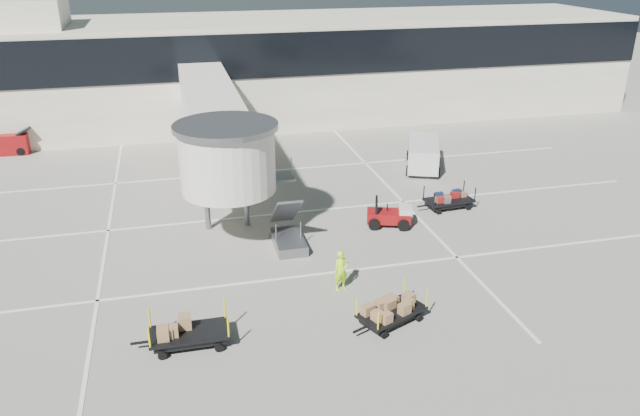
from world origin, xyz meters
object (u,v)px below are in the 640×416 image
at_px(suitcase_cart, 448,201).
at_px(baggage_tug, 390,216).
at_px(box_cart_far, 191,332).
at_px(ground_worker, 341,270).
at_px(box_cart_near, 395,309).
at_px(minivan, 423,152).
at_px(belt_loader, 2,144).

bearing_deg(suitcase_cart, baggage_tug, -165.41).
xyz_separation_m(box_cart_far, ground_worker, (6.36, 2.48, 0.40)).
relative_size(baggage_tug, suitcase_cart, 0.76).
bearing_deg(baggage_tug, box_cart_near, -90.33).
xyz_separation_m(suitcase_cart, ground_worker, (-8.09, -7.02, 0.43)).
relative_size(box_cart_near, minivan, 0.65).
bearing_deg(belt_loader, baggage_tug, -36.31).
height_order(baggage_tug, ground_worker, ground_worker).
bearing_deg(ground_worker, box_cart_near, -77.39).
bearing_deg(ground_worker, belt_loader, 113.39).
bearing_deg(baggage_tug, ground_worker, -108.61).
distance_m(suitcase_cart, box_cart_far, 17.30).
distance_m(box_cart_near, ground_worker, 3.15).
relative_size(baggage_tug, minivan, 0.50).
bearing_deg(box_cart_near, minivan, 40.31).
height_order(baggage_tug, box_cart_far, baggage_tug).
bearing_deg(suitcase_cart, ground_worker, -144.02).
bearing_deg(minivan, box_cart_far, -112.25).
xyz_separation_m(box_cart_near, box_cart_far, (-7.76, 0.32, -0.03)).
xyz_separation_m(box_cart_near, minivan, (7.98, 16.55, 0.53)).
bearing_deg(minivan, belt_loader, -177.82).
distance_m(box_cart_near, box_cart_far, 7.76).
distance_m(baggage_tug, ground_worker, 7.04).
distance_m(baggage_tug, box_cart_near, 8.89).
bearing_deg(box_cart_near, suitcase_cart, 31.72).
bearing_deg(minivan, box_cart_near, -93.88).
bearing_deg(minivan, suitcase_cart, -78.88).
height_order(minivan, belt_loader, belt_loader).
bearing_deg(box_cart_far, suitcase_cart, 33.75).
xyz_separation_m(baggage_tug, suitcase_cart, (3.89, 1.38, -0.08)).
distance_m(box_cart_far, ground_worker, 6.84).
relative_size(suitcase_cart, belt_loader, 0.84).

